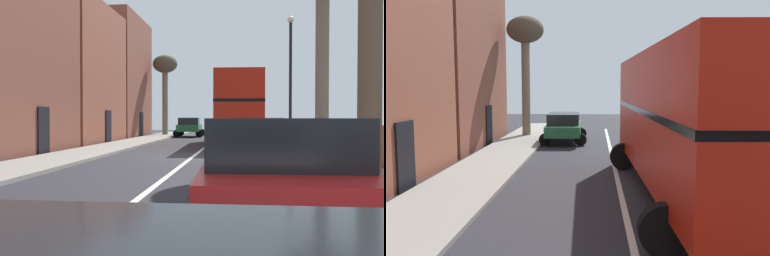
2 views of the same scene
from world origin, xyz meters
TOP-DOWN VIEW (x-y plane):
  - double_decker_bus at (1.70, 9.07)m, footprint 3.80×11.40m
  - parked_car_green_left_0 at (-2.50, 20.17)m, footprint 2.60×4.59m
  - street_tree_left_2 at (-5.01, 22.49)m, footprint 2.26×2.26m

SIDE VIEW (x-z plane):
  - parked_car_green_left_0 at x=-2.50m, z-range 0.11..1.75m
  - double_decker_bus at x=1.70m, z-range 0.33..4.39m
  - street_tree_left_2 at x=-5.01m, z-range 2.37..9.57m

